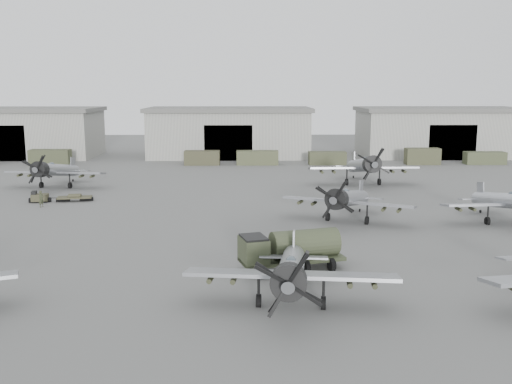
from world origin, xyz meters
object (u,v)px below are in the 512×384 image
fuel_tanker (290,247)px  ground_crew (41,199)px  aircraft_mid_3 (508,201)px  aircraft_far_0 (54,170)px  aircraft_near_1 (291,271)px  aircraft_far_1 (364,166)px  aircraft_mid_2 (347,199)px  tug_trailer (53,198)px

fuel_tanker → ground_crew: (-24.10, 21.01, -0.69)m
aircraft_mid_3 → aircraft_far_0: bearing=152.9°
aircraft_near_1 → aircraft_far_1: 42.56m
aircraft_far_0 → fuel_tanker: 41.81m
aircraft_mid_2 → fuel_tanker: aircraft_mid_2 is taller
aircraft_near_1 → tug_trailer: aircraft_near_1 is taller
aircraft_mid_2 → aircraft_far_0: aircraft_far_0 is taller
aircraft_mid_2 → aircraft_mid_3: size_ratio=1.01×
aircraft_mid_2 → aircraft_mid_3: 14.33m
aircraft_near_1 → aircraft_far_0: aircraft_far_0 is taller
aircraft_far_1 → tug_trailer: size_ratio=2.17×
aircraft_far_1 → ground_crew: bearing=-162.0°
aircraft_mid_2 → ground_crew: size_ratio=6.88×
aircraft_mid_2 → aircraft_far_0: size_ratio=0.96×
aircraft_near_1 → ground_crew: (-23.60, 27.91, -1.32)m
fuel_tanker → ground_crew: bearing=122.9°
aircraft_far_1 → tug_trailer: bearing=-165.9°
ground_crew → aircraft_far_1: bearing=-46.9°
aircraft_far_0 → aircraft_far_1: size_ratio=0.89×
tug_trailer → aircraft_mid_2: bearing=-27.2°
aircraft_near_1 → aircraft_far_0: 47.07m
ground_crew → tug_trailer: bearing=17.8°
aircraft_near_1 → ground_crew: aircraft_near_1 is taller
aircraft_mid_2 → aircraft_near_1: bearing=-83.7°
aircraft_far_0 → fuel_tanker: size_ratio=1.66×
aircraft_far_1 → aircraft_mid_2: bearing=-107.2°
aircraft_mid_3 → tug_trailer: aircraft_mid_3 is taller
aircraft_far_0 → aircraft_mid_3: bearing=-15.8°
aircraft_near_1 → aircraft_far_1: bearing=79.5°
aircraft_mid_2 → aircraft_far_1: bearing=98.9°
aircraft_mid_3 → aircraft_far_0: 50.92m
aircraft_far_0 → ground_crew: bearing=-71.4°
aircraft_mid_2 → fuel_tanker: size_ratio=1.60×
aircraft_far_1 → fuel_tanker: bearing=-110.9°
aircraft_near_1 → ground_crew: 36.57m
ground_crew → aircraft_mid_2: bearing=-80.3°
aircraft_mid_3 → aircraft_far_1: 22.90m
aircraft_mid_2 → aircraft_mid_3: aircraft_mid_2 is taller
aircraft_far_0 → tug_trailer: size_ratio=1.93×
aircraft_near_1 → tug_trailer: bearing=133.6°
aircraft_near_1 → aircraft_mid_3: 28.68m
aircraft_near_1 → tug_trailer: (-23.32, 30.68, -1.71)m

